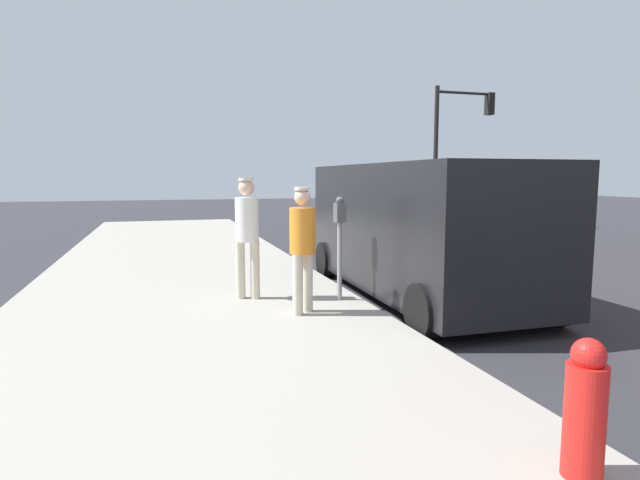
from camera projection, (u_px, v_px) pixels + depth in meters
ground_plane at (443, 314)px, 7.46m from camera, size 80.00×80.00×0.00m
sidewalk_slab at (193, 329)px, 6.43m from camera, size 5.00×32.00×0.15m
parking_meter_near at (340, 230)px, 7.54m from camera, size 0.14×0.18×1.52m
pedestrian_in_orange at (303, 242)px, 6.81m from camera, size 0.34×0.34×1.67m
pedestrian_in_white at (247, 230)px, 7.64m from camera, size 0.34×0.34×1.79m
parked_van at (419, 227)px, 8.38m from camera, size 2.20×5.23×2.15m
traffic_light_corner at (456, 134)px, 19.09m from camera, size 2.48×0.42×5.20m
fire_hydrant at (585, 410)px, 3.10m from camera, size 0.24×0.24×0.86m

